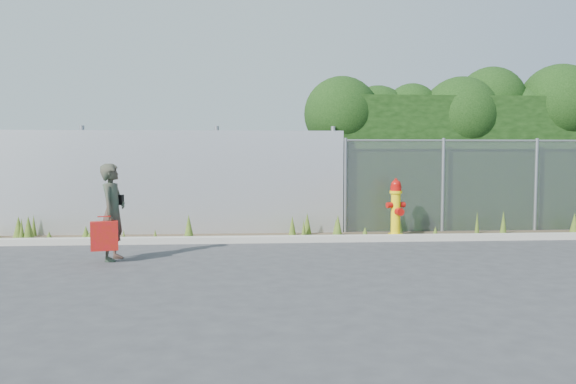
% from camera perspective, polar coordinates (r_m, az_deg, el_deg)
% --- Properties ---
extents(ground, '(80.00, 80.00, 0.00)m').
position_cam_1_polar(ground, '(9.15, 2.51, -6.84)').
color(ground, '#373739').
rests_on(ground, ground).
extents(curb, '(16.00, 0.22, 0.12)m').
position_cam_1_polar(curb, '(10.90, 1.43, -4.79)').
color(curb, '#ABA89B').
rests_on(curb, ground).
extents(weed_strip, '(16.00, 1.20, 0.54)m').
position_cam_1_polar(weed_strip, '(11.47, -1.44, -4.02)').
color(weed_strip, '#483A29').
rests_on(weed_strip, ground).
extents(corrugated_fence, '(8.50, 0.21, 2.30)m').
position_cam_1_polar(corrugated_fence, '(12.15, -14.54, 0.92)').
color(corrugated_fence, '#B8B9C0').
rests_on(corrugated_fence, ground).
extents(chainlink_fence, '(6.50, 0.07, 2.05)m').
position_cam_1_polar(chainlink_fence, '(13.06, 19.80, 0.69)').
color(chainlink_fence, gray).
rests_on(chainlink_fence, ground).
extents(hedge, '(7.95, 2.14, 3.80)m').
position_cam_1_polar(hedge, '(14.01, 18.54, 5.24)').
color(hedge, black).
rests_on(hedge, ground).
extents(fire_hydrant, '(0.40, 0.36, 1.20)m').
position_cam_1_polar(fire_hydrant, '(11.76, 10.89, -1.66)').
color(fire_hydrant, yellow).
rests_on(fire_hydrant, ground).
extents(woman, '(0.45, 0.61, 1.55)m').
position_cam_1_polar(woman, '(9.38, -17.37, -1.96)').
color(woman, '#0F6144').
rests_on(woman, ground).
extents(red_tote_bag, '(0.41, 0.15, 0.54)m').
position_cam_1_polar(red_tote_bag, '(9.17, -18.15, -4.26)').
color(red_tote_bag, '#A02209').
extents(black_shoulder_bag, '(0.22, 0.09, 0.16)m').
position_cam_1_polar(black_shoulder_bag, '(9.48, -17.02, -0.76)').
color(black_shoulder_bag, black).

